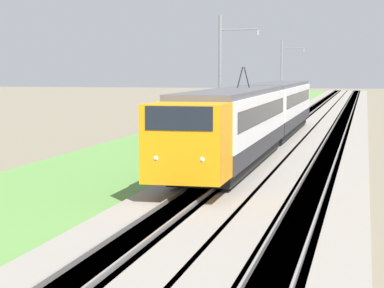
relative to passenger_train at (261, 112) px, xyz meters
name	(u,v)px	position (x,y,z in m)	size (l,w,h in m)	color
ballast_main	(276,137)	(8.23, 0.00, -2.26)	(240.00, 4.40, 0.30)	gray
ballast_adjacent	(336,139)	(8.23, -4.24, -2.26)	(240.00, 4.40, 0.30)	gray
track_main	(276,137)	(8.23, 0.00, -2.25)	(240.00, 1.57, 0.45)	#4C4238
track_adjacent	(336,138)	(8.23, -4.24, -2.25)	(240.00, 1.57, 0.45)	#4C4238
grass_verge	(202,137)	(8.23, 5.44, -2.35)	(240.00, 10.64, 0.12)	#5B8E42
passenger_train	(261,112)	(0.00, 0.00, 0.00)	(40.37, 3.01, 5.13)	orange
catenary_mast_mid	(221,80)	(1.95, 2.83, 1.94)	(0.22, 2.56, 8.42)	slate
catenary_mast_far	(282,76)	(37.69, 2.83, 1.84)	(0.22, 2.56, 8.23)	slate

